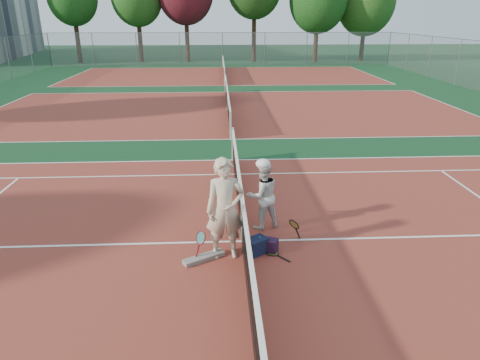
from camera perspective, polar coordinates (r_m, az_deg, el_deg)
The scene contains 18 objects.
ground at distance 9.18m, azimuth 0.29°, elevation -8.19°, with size 130.00×130.00×0.00m, color #0E361B.
court_main at distance 9.18m, azimuth 0.29°, elevation -8.17°, with size 23.77×10.97×0.01m, color maroon.
court_far_a at distance 21.97m, azimuth -1.66°, elevation 9.30°, with size 23.77×10.97×0.01m, color maroon.
court_far_b at distance 35.29m, azimuth -2.18°, elevation 13.79°, with size 23.77×10.97×0.01m, color maroon.
net_main at distance 8.95m, azimuth 0.29°, elevation -5.34°, with size 0.10×10.98×1.02m, color black, non-canonical shape.
net_far_a at distance 21.87m, azimuth -1.68°, elevation 10.60°, with size 0.10×10.98×1.02m, color black, non-canonical shape.
net_far_b at distance 35.23m, azimuth -2.19°, elevation 14.60°, with size 0.10×10.98×1.02m, color black, non-canonical shape.
fence_back at distance 42.11m, azimuth -2.36°, elevation 17.02°, with size 32.00×0.06×3.00m, color slate, non-canonical shape.
player_a at distance 8.22m, azimuth -2.01°, elevation -3.92°, with size 0.74×0.49×2.04m, color beige.
player_b at distance 9.46m, azimuth 3.01°, elevation -2.05°, with size 0.76×0.59×1.56m, color silver.
racket_red at distance 8.52m, azimuth -5.24°, elevation -8.60°, with size 0.25×0.27×0.57m, color maroon, non-canonical shape.
racket_black_held at distance 9.10m, azimuth 7.18°, elevation -6.73°, with size 0.31×0.27×0.54m, color black, non-canonical shape.
racket_spare at distance 8.78m, azimuth 4.32°, elevation -9.64°, with size 0.60×0.27×0.03m, color black, non-canonical shape.
sports_bag_navy at distance 8.69m, azimuth 2.22°, elevation -8.77°, with size 0.42×0.29×0.33m, color black.
sports_bag_purple at distance 8.78m, azimuth 3.92°, elevation -8.69°, with size 0.34×0.23×0.27m, color black.
net_cover_canvas at distance 8.56m, azimuth -4.83°, elevation -10.28°, with size 0.85×0.20×0.09m, color slate.
water_bottle at distance 8.75m, azimuth 2.62°, elevation -8.70°, with size 0.09×0.09×0.30m, color #A9BAD6.
tree_back_5 at distance 48.44m, azimuth 16.49°, elevation 21.82°, with size 5.82×5.82×9.12m.
Camera 1 is at (-0.45, -8.00, 4.49)m, focal length 32.00 mm.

